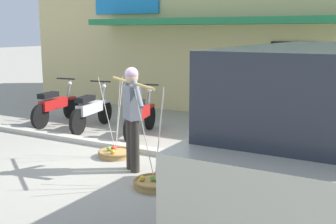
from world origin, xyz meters
The scene contains 11 objects.
ground_plane centered at (0.00, 0.00, 0.00)m, with size 90.00×90.00×0.00m, color #9E998C.
sidewalk_curb centered at (0.00, 0.70, 0.05)m, with size 20.00×0.24×0.10m, color #BAB4A5.
fruit_vendor centered at (0.44, -0.26, 0.98)m, with size 1.43×1.00×1.70m.
fruit_basket_left_side centered at (1.14, -0.74, 0.08)m, with size 0.64×0.64×1.45m.
fruit_basket_right_side centered at (-0.27, 0.22, 0.08)m, with size 0.64×0.64×1.45m.
motorcycle_nearest_shop centered at (-3.20, 1.77, 0.45)m, with size 0.54×1.82×1.09m.
motorcycle_second_in_row centered at (-2.05, 1.74, 0.45)m, with size 0.54×1.81×1.09m.
motorcycle_third_in_row centered at (-0.72, 1.76, 0.45)m, with size 0.60×1.79×1.09m.
parked_truck centered at (3.56, -0.83, 1.13)m, with size 2.18×4.82×2.10m.
storefront_building centered at (-0.16, 7.27, 2.10)m, with size 13.00×6.00×4.20m.
wooden_crate centered at (1.50, 2.14, 0.16)m, with size 0.44×0.36×0.32m, color olive.
Camera 1 is at (4.18, -5.79, 2.25)m, focal length 45.24 mm.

